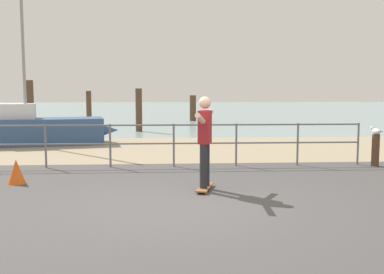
# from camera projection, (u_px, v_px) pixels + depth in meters

# --- Properties ---
(ground_plane) EXTENTS (24.00, 10.00, 0.04)m
(ground_plane) POSITION_uv_depth(u_px,v_px,m) (192.00, 225.00, 6.10)
(ground_plane) COLOR #474444
(ground_plane) RESTS_ON ground
(beach_strip) EXTENTS (24.00, 6.00, 0.04)m
(beach_strip) POSITION_uv_depth(u_px,v_px,m) (177.00, 149.00, 14.04)
(beach_strip) COLOR tan
(beach_strip) RESTS_ON ground
(sea_surface) EXTENTS (72.00, 50.00, 0.04)m
(sea_surface) POSITION_uv_depth(u_px,v_px,m) (169.00, 110.00, 41.83)
(sea_surface) COLOR #849EA3
(sea_surface) RESTS_ON ground
(railing_fence) EXTENTS (10.60, 0.05, 1.05)m
(railing_fence) POSITION_uv_depth(u_px,v_px,m) (142.00, 139.00, 10.53)
(railing_fence) COLOR slate
(railing_fence) RESTS_ON ground
(sailboat) EXTENTS (5.07, 2.27, 5.59)m
(sailboat) POSITION_uv_depth(u_px,v_px,m) (41.00, 130.00, 14.87)
(sailboat) COLOR #335184
(sailboat) RESTS_ON ground
(skateboard) EXTENTS (0.40, 0.82, 0.08)m
(skateboard) POSITION_uv_depth(u_px,v_px,m) (205.00, 187.00, 8.14)
(skateboard) COLOR brown
(skateboard) RESTS_ON ground
(skateboarder) EXTENTS (0.47, 1.42, 1.65)m
(skateboarder) POSITION_uv_depth(u_px,v_px,m) (205.00, 136.00, 8.04)
(skateboarder) COLOR #26262B
(skateboarder) RESTS_ON skateboard
(bollard_short) EXTENTS (0.18, 0.18, 0.80)m
(bollard_short) POSITION_uv_depth(u_px,v_px,m) (375.00, 151.00, 10.66)
(bollard_short) COLOR #513826
(bollard_short) RESTS_ON ground
(seagull) EXTENTS (0.16, 0.49, 0.18)m
(seagull) POSITION_uv_depth(u_px,v_px,m) (376.00, 131.00, 10.62)
(seagull) COLOR white
(seagull) RESTS_ON bollard_short
(groyne_post_0) EXTENTS (0.36, 0.36, 2.34)m
(groyne_post_0) POSITION_uv_depth(u_px,v_px,m) (30.00, 104.00, 22.25)
(groyne_post_0) COLOR #513826
(groyne_post_0) RESTS_ON ground
(groyne_post_1) EXTENTS (0.27, 0.27, 1.80)m
(groyne_post_1) POSITION_uv_depth(u_px,v_px,m) (89.00, 108.00, 23.07)
(groyne_post_1) COLOR #513826
(groyne_post_1) RESTS_ON ground
(groyne_post_2) EXTENTS (0.29, 0.29, 1.92)m
(groyne_post_2) POSITION_uv_depth(u_px,v_px,m) (139.00, 110.00, 19.55)
(groyne_post_2) COLOR #513826
(groyne_post_2) RESTS_ON ground
(groyne_post_3) EXTENTS (0.38, 0.38, 1.54)m
(groyne_post_3) POSITION_uv_depth(u_px,v_px,m) (193.00, 108.00, 26.38)
(groyne_post_3) COLOR #513826
(groyne_post_3) RESTS_ON ground
(traffic_cone) EXTENTS (0.36, 0.36, 0.50)m
(traffic_cone) POSITION_uv_depth(u_px,v_px,m) (16.00, 172.00, 8.67)
(traffic_cone) COLOR #E55919
(traffic_cone) RESTS_ON ground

